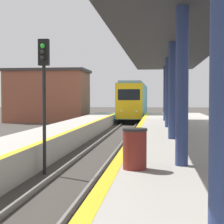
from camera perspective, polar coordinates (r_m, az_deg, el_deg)
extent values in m
cube|color=black|center=(43.85, 3.38, -0.88)|extent=(2.25, 14.58, 0.55)
cube|color=teal|center=(43.79, 3.38, 1.77)|extent=(2.65, 16.20, 3.52)
cube|color=gold|center=(35.79, 2.60, 1.67)|extent=(2.59, 0.16, 3.45)
cube|color=black|center=(35.72, 2.60, 2.65)|extent=(2.12, 0.06, 1.05)
cube|color=gray|center=(43.81, 3.39, 4.23)|extent=(2.25, 15.39, 0.24)
sphere|color=white|center=(35.81, 1.43, 0.12)|extent=(0.18, 0.18, 0.18)
sphere|color=white|center=(35.70, 3.76, 0.11)|extent=(0.18, 0.18, 0.18)
cylinder|color=black|center=(13.12, -10.28, -1.23)|extent=(0.12, 0.12, 3.76)
cube|color=black|center=(13.18, -10.36, 8.93)|extent=(0.36, 0.20, 0.90)
sphere|color=green|center=(13.08, -10.54, 9.88)|extent=(0.16, 0.16, 0.16)
sphere|color=black|center=(13.06, -10.53, 9.00)|extent=(0.16, 0.16, 0.16)
sphere|color=black|center=(13.03, -10.52, 8.11)|extent=(0.16, 0.16, 0.16)
cylinder|color=navy|center=(9.30, 10.63, 3.87)|extent=(0.31, 0.31, 3.89)
cylinder|color=navy|center=(15.23, 9.16, 3.23)|extent=(0.31, 0.31, 3.89)
cylinder|color=navy|center=(21.16, 8.52, 2.95)|extent=(0.31, 0.31, 3.89)
cylinder|color=navy|center=(27.10, 8.16, 2.80)|extent=(0.31, 0.31, 3.89)
cube|color=#2D2D33|center=(15.40, 9.21, 10.86)|extent=(4.31, 29.69, 0.20)
cylinder|color=maroon|center=(8.77, 3.48, -5.81)|extent=(0.55, 0.55, 0.89)
cylinder|color=#262626|center=(8.71, 3.49, -2.70)|extent=(0.58, 0.58, 0.06)
cube|color=brown|center=(41.29, -9.75, 2.25)|extent=(8.37, 5.18, 5.38)
cube|color=#383333|center=(41.39, -9.77, 6.18)|extent=(8.79, 5.44, 0.30)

